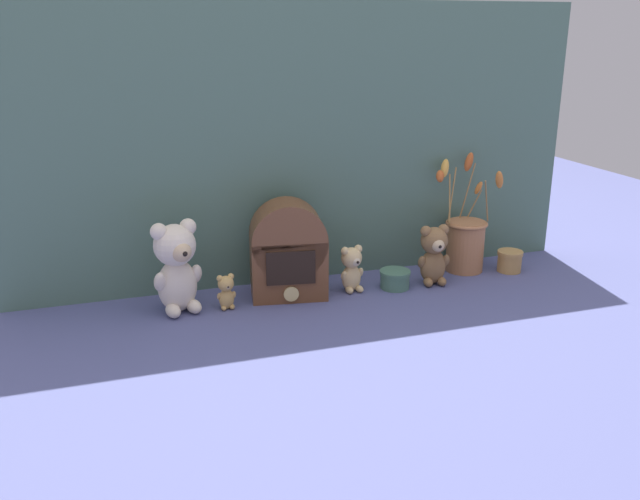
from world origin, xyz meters
The scene contains 10 objects.
ground_plane centered at (0.00, 0.00, 0.00)m, with size 4.00×4.00×0.00m, color #4C5184.
backdrop_wall centered at (0.00, 0.17, 0.40)m, with size 1.71×0.02×0.80m.
teddy_bear_large centered at (-0.40, 0.02, 0.13)m, with size 0.14×0.13×0.25m.
teddy_bear_medium centered at (0.34, 0.00, 0.09)m, with size 0.10×0.09×0.18m.
teddy_bear_small centered at (0.09, 0.02, 0.07)m, with size 0.08×0.07×0.14m.
teddy_bear_tiny centered at (-0.27, 0.00, 0.05)m, with size 0.05×0.05×0.10m.
flower_vase centered at (0.49, 0.07, 0.10)m, with size 0.19×0.17×0.36m.
vintage_radio centered at (-0.09, 0.04, 0.13)m, with size 0.23×0.16×0.27m.
decorative_tin_tall centered at (0.62, 0.02, 0.03)m, with size 0.08×0.08×0.07m.
decorative_tin_short centered at (0.22, 0.00, 0.03)m, with size 0.09×0.09×0.05m.
Camera 1 is at (-0.56, -1.68, 0.72)m, focal length 38.00 mm.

